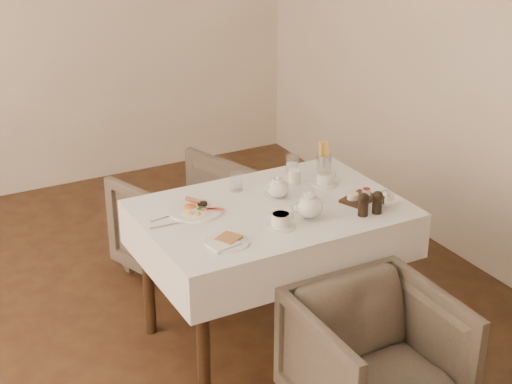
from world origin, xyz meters
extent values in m
plane|color=black|center=(0.00, 0.00, 0.00)|extent=(5.00, 5.00, 0.00)
plane|color=beige|center=(2.25, 0.00, 1.45)|extent=(0.00, 5.00, 5.00)
cube|color=black|center=(0.76, -0.05, 0.72)|extent=(1.20, 0.80, 0.04)
cube|color=white|center=(0.76, -0.05, 0.64)|extent=(1.28, 0.88, 0.23)
cylinder|color=black|center=(0.22, 0.29, 0.35)|extent=(0.06, 0.06, 0.70)
cylinder|color=black|center=(1.30, 0.29, 0.35)|extent=(0.06, 0.06, 0.70)
cylinder|color=black|center=(0.22, -0.39, 0.35)|extent=(0.06, 0.06, 0.70)
cylinder|color=black|center=(1.30, -0.39, 0.35)|extent=(0.06, 0.06, 0.70)
imported|color=#4B4137|center=(0.85, -0.82, 0.31)|extent=(0.67, 0.68, 0.62)
imported|color=#4B4137|center=(0.68, 0.82, 0.32)|extent=(0.88, 0.90, 0.65)
cylinder|color=white|center=(0.41, 0.09, 0.76)|extent=(0.26, 0.26, 0.01)
ellipsoid|color=orange|center=(0.40, 0.13, 0.77)|extent=(0.07, 0.06, 0.02)
cylinder|color=brown|center=(0.43, 0.17, 0.78)|extent=(0.06, 0.10, 0.02)
cylinder|color=black|center=(0.46, 0.12, 0.77)|extent=(0.05, 0.05, 0.02)
cube|color=#9D3824|center=(0.48, 0.04, 0.77)|extent=(0.09, 0.07, 0.01)
ellipsoid|color=#264C19|center=(0.44, 0.08, 0.77)|extent=(0.05, 0.04, 0.02)
cylinder|color=white|center=(0.39, -0.29, 0.76)|extent=(0.20, 0.20, 0.01)
cube|color=#965B31|center=(0.41, -0.28, 0.77)|extent=(0.13, 0.13, 0.01)
cube|color=white|center=(0.36, -0.31, 0.77)|extent=(0.14, 0.12, 0.02)
cylinder|color=white|center=(1.01, 0.16, 0.80)|extent=(0.08, 0.08, 0.08)
cylinder|color=white|center=(0.69, -0.26, 0.76)|extent=(0.14, 0.14, 0.01)
cylinder|color=white|center=(0.69, -0.26, 0.79)|extent=(0.09, 0.09, 0.06)
cylinder|color=#A5844A|center=(0.69, -0.26, 0.82)|extent=(0.08, 0.08, 0.00)
cylinder|color=white|center=(1.14, 0.07, 0.76)|extent=(0.13, 0.13, 0.01)
cylinder|color=white|center=(1.14, 0.07, 0.79)|extent=(0.10, 0.10, 0.06)
cylinder|color=#A5844A|center=(1.14, 0.07, 0.82)|extent=(0.07, 0.07, 0.00)
cylinder|color=silver|center=(0.70, 0.22, 0.80)|extent=(0.08, 0.08, 0.10)
cylinder|color=silver|center=(0.95, -0.07, 0.80)|extent=(0.07, 0.07, 0.09)
cylinder|color=silver|center=(1.07, 0.29, 0.80)|extent=(0.09, 0.09, 0.10)
cube|color=black|center=(1.18, -0.18, 0.76)|extent=(0.21, 0.18, 0.02)
cylinder|color=white|center=(1.14, -0.18, 0.79)|extent=(0.06, 0.06, 0.03)
cylinder|color=maroon|center=(1.23, -0.17, 0.79)|extent=(0.04, 0.04, 0.03)
cylinder|color=silver|center=(1.24, 0.23, 0.80)|extent=(0.08, 0.08, 0.10)
cube|color=silver|center=(0.28, 0.09, 0.76)|extent=(0.21, 0.05, 0.00)
cube|color=silver|center=(0.23, 0.01, 0.76)|extent=(0.19, 0.02, 0.00)
camera|label=1|loc=(-0.97, -3.09, 2.38)|focal=55.00mm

